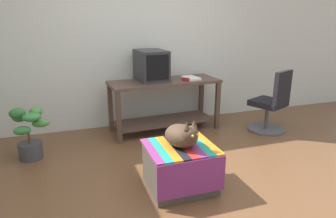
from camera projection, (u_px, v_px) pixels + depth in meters
name	position (u px, v px, depth m)	size (l,w,h in m)	color
ground_plane	(189.00, 189.00, 2.90)	(14.00, 14.00, 0.00)	brown
back_wall	(137.00, 37.00, 4.38)	(8.00, 0.10, 2.60)	silver
desk	(164.00, 97.00, 4.29)	(1.57, 0.67, 0.73)	#4C382D
tv_monitor	(151.00, 66.00, 4.15)	(0.40, 0.55, 0.42)	#28282B
keyboard	(156.00, 82.00, 4.04)	(0.40, 0.15, 0.02)	#333338
book	(191.00, 78.00, 4.32)	(0.19, 0.29, 0.03)	white
ottoman_with_blanket	(180.00, 167.00, 2.87)	(0.63, 0.58, 0.43)	#4C4238
cat	(183.00, 135.00, 2.77)	(0.39, 0.44, 0.28)	#473323
potted_plant	(29.00, 134.00, 3.46)	(0.42, 0.39, 0.61)	#3D3D42
office_chair	(272.00, 105.00, 4.27)	(0.55, 0.56, 0.89)	#4C4C51
stapler	(186.00, 79.00, 4.20)	(0.04, 0.11, 0.04)	#A31E1E
pen	(196.00, 77.00, 4.46)	(0.01, 0.01, 0.14)	#B7B7BC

